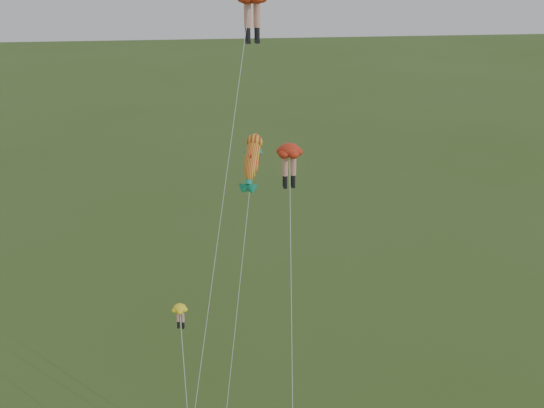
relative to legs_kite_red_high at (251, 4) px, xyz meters
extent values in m
cylinder|color=#E49A87|center=(-0.21, 0.09, -0.56)|extent=(0.38, 0.38, 1.32)
cylinder|color=black|center=(-0.21, 0.09, -1.55)|extent=(0.30, 0.30, 0.66)
cube|color=black|center=(-0.21, 0.09, -1.98)|extent=(0.28, 0.42, 0.19)
cylinder|color=#E49A87|center=(0.31, 0.18, -0.56)|extent=(0.38, 0.38, 1.32)
cylinder|color=black|center=(0.31, 0.18, -1.55)|extent=(0.30, 0.30, 0.66)
cube|color=black|center=(0.31, 0.18, -1.98)|extent=(0.28, 0.42, 0.19)
cylinder|color=silver|center=(-2.28, -6.33, -10.59)|extent=(4.70, 12.97, 22.96)
ellipsoid|color=red|center=(1.66, -3.77, -7.05)|extent=(1.60, 1.60, 0.73)
cylinder|color=#E49A87|center=(1.44, -3.79, -7.92)|extent=(0.33, 0.33, 1.12)
cylinder|color=black|center=(1.44, -3.79, -8.76)|extent=(0.25, 0.25, 0.56)
cube|color=black|center=(1.44, -3.79, -9.12)|extent=(0.21, 0.34, 0.16)
cylinder|color=#E49A87|center=(1.89, -3.75, -7.92)|extent=(0.33, 0.33, 1.12)
cylinder|color=black|center=(1.89, -3.75, -8.76)|extent=(0.25, 0.25, 0.56)
cube|color=black|center=(1.89, -3.75, -9.12)|extent=(0.21, 0.34, 0.16)
cylinder|color=silver|center=(1.19, -8.91, -14.38)|extent=(0.97, 10.31, 15.39)
ellipsoid|color=yellow|center=(-4.27, -9.44, -12.85)|extent=(0.95, 0.95, 0.39)
cylinder|color=#E49A87|center=(-4.39, -9.41, -13.30)|extent=(0.17, 0.17, 0.59)
cylinder|color=black|center=(-4.39, -9.41, -13.75)|extent=(0.13, 0.13, 0.30)
cube|color=black|center=(-4.39, -9.41, -13.94)|extent=(0.14, 0.19, 0.09)
cylinder|color=#E49A87|center=(-4.16, -9.48, -13.30)|extent=(0.17, 0.17, 0.59)
cylinder|color=black|center=(-4.16, -9.48, -13.75)|extent=(0.13, 0.13, 0.30)
cube|color=black|center=(-4.16, -9.48, -13.94)|extent=(0.14, 0.19, 0.09)
ellipsoid|color=gold|center=(-0.36, -4.42, -7.16)|extent=(1.57, 2.76, 2.63)
sphere|color=gold|center=(-0.36, -4.42, -7.16)|extent=(1.21, 1.47, 1.27)
cone|color=#158D6C|center=(-0.36, -4.42, -7.16)|extent=(1.00, 1.35, 1.20)
cone|color=#158D6C|center=(-0.36, -4.42, -7.16)|extent=(1.00, 1.35, 1.20)
cone|color=#158D6C|center=(-0.36, -4.42, -7.16)|extent=(0.57, 0.75, 0.67)
cone|color=#158D6C|center=(-0.36, -4.42, -7.16)|extent=(0.57, 0.75, 0.67)
cone|color=#AE121E|center=(-0.36, -4.42, -7.16)|extent=(0.60, 0.76, 0.66)
cylinder|color=silver|center=(-1.57, -7.97, -14.61)|extent=(2.45, 7.13, 14.92)
camera|label=1|loc=(-2.39, -34.12, 3.27)|focal=40.00mm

